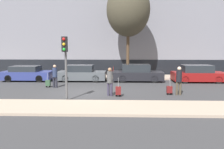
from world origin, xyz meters
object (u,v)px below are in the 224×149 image
object	(u,v)px
pedestrian_right	(179,79)
pedestrian_center	(110,80)
parked_car_3	(198,74)
pedestrian_left	(55,75)
trolley_center	(118,91)
trolley_left	(48,83)
trolley_right	(169,90)
parked_car_2	(137,73)
parked_car_1	(81,74)
traffic_light	(65,55)
parked_car_0	(27,74)
bare_tree_near_crossing	(128,10)
parked_bicycle	(115,73)

from	to	relation	value
pedestrian_right	pedestrian_center	bearing A→B (deg)	-171.87
parked_car_3	pedestrian_right	distance (m)	5.90
pedestrian_left	trolley_center	size ratio (longest dim) A/B	1.46
trolley_left	trolley_center	bearing A→B (deg)	-28.85
pedestrian_left	trolley_right	world-z (taller)	pedestrian_left
trolley_center	trolley_right	size ratio (longest dim) A/B	1.06
parked_car_2	trolley_right	xyz separation A→B (m)	(1.56, -5.28, -0.35)
pedestrian_right	trolley_center	bearing A→B (deg)	-168.07
parked_car_1	trolley_right	distance (m)	8.29
trolley_left	pedestrian_right	bearing A→B (deg)	-14.33
parked_car_1	pedestrian_center	size ratio (longest dim) A/B	2.40
trolley_left	traffic_light	bearing A→B (deg)	-60.04
pedestrian_right	traffic_light	bearing A→B (deg)	-161.73
parked_car_0	pedestrian_left	size ratio (longest dim) A/B	2.55
trolley_left	trolley_right	xyz separation A→B (m)	(8.30, -2.23, 0.00)
parked_car_0	pedestrian_center	world-z (taller)	pedestrian_center
parked_car_0	pedestrian_right	xyz separation A→B (m)	(11.68, -5.33, 0.37)
pedestrian_center	bare_tree_near_crossing	world-z (taller)	bare_tree_near_crossing
trolley_center	parked_bicycle	world-z (taller)	trolley_center
pedestrian_center	traffic_light	world-z (taller)	traffic_light
pedestrian_left	trolley_left	xyz separation A→B (m)	(-0.55, 0.06, -0.62)
pedestrian_left	traffic_light	bearing A→B (deg)	-59.46
parked_car_0	parked_car_1	size ratio (longest dim) A/B	1.04
pedestrian_left	pedestrian_right	xyz separation A→B (m)	(8.31, -2.20, 0.05)
parked_car_3	trolley_center	xyz separation A→B (m)	(-6.67, -5.66, -0.31)
pedestrian_center	bare_tree_near_crossing	size ratio (longest dim) A/B	0.20
parked_bicycle	bare_tree_near_crossing	xyz separation A→B (m)	(1.16, -0.50, 5.73)
parked_car_1	trolley_center	world-z (taller)	parked_car_1
trolley_center	trolley_right	world-z (taller)	trolley_center
parked_car_3	bare_tree_near_crossing	distance (m)	8.24
trolley_left	trolley_right	size ratio (longest dim) A/B	1.00
pedestrian_right	pedestrian_left	bearing A→B (deg)	168.26
parked_car_3	traffic_light	bearing A→B (deg)	-144.19
parked_car_2	pedestrian_left	bearing A→B (deg)	-153.34
trolley_center	traffic_light	distance (m)	3.74
pedestrian_right	parked_car_1	bearing A→B (deg)	145.57
parked_car_3	trolley_right	bearing A→B (deg)	-124.85
parked_car_3	pedestrian_right	size ratio (longest dim) A/B	2.46
pedestrian_left	trolley_center	xyz separation A→B (m)	(4.60, -2.78, -0.59)
pedestrian_left	bare_tree_near_crossing	distance (m)	8.89
parked_car_3	bare_tree_near_crossing	world-z (taller)	bare_tree_near_crossing
parked_car_2	trolley_left	distance (m)	7.41
pedestrian_right	traffic_light	world-z (taller)	traffic_light
parked_car_3	parked_bicycle	size ratio (longest dim) A/B	2.43
parked_car_1	traffic_light	size ratio (longest dim) A/B	1.18
bare_tree_near_crossing	trolley_right	bearing A→B (deg)	-71.21
parked_car_2	pedestrian_left	xyz separation A→B (m)	(-6.19, -3.11, 0.26)
pedestrian_right	parked_bicycle	distance (m)	8.38
pedestrian_center	trolley_center	distance (m)	0.82
trolley_center	parked_car_3	bearing A→B (deg)	40.30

